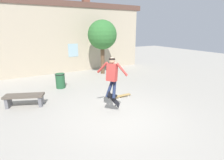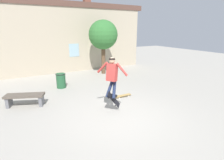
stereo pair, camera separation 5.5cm
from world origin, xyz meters
The scene contains 8 objects.
ground_plane centered at (0.00, 0.00, 0.00)m, with size 40.00×40.00×0.00m, color #A39E93.
building_backdrop centered at (0.02, 7.58, 2.46)m, with size 12.86×0.52×5.87m.
tree_right centered at (2.28, 5.88, 2.58)m, with size 1.91×1.91×3.56m.
park_bench centered at (-2.81, 2.56, 0.35)m, with size 1.54×0.98×0.49m.
trash_bin centered at (-1.02, 4.19, 0.40)m, with size 0.51×0.51×0.76m.
skater centered at (-0.05, 0.39, 1.47)m, with size 0.74×1.02×1.46m.
skateboard_flipping centered at (0.02, 0.39, 0.50)m, with size 0.66×0.28×0.76m.
skateboard_resting centered at (1.13, 1.52, 0.07)m, with size 0.79×0.22×0.08m.
Camera 2 is at (-2.86, -4.75, 2.98)m, focal length 28.00 mm.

